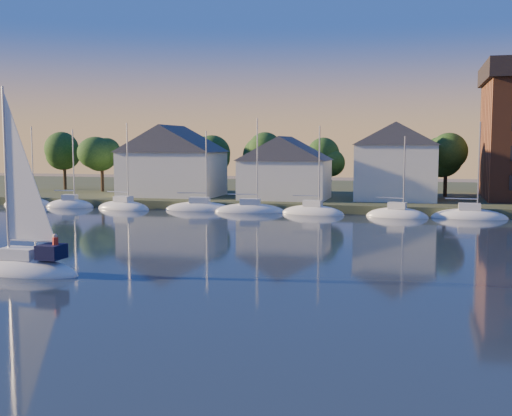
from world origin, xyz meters
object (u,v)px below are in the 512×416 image
(clubhouse_west, at_px, (172,160))
(hero_sailboat, at_px, (22,265))
(clubhouse_centre, at_px, (285,167))
(clubhouse_east, at_px, (397,161))

(clubhouse_west, xyz_separation_m, hero_sailboat, (8.88, -47.33, -5.38))
(clubhouse_west, distance_m, hero_sailboat, 48.46)
(clubhouse_west, height_order, hero_sailboat, hero_sailboat)
(clubhouse_centre, bearing_deg, clubhouse_east, 8.13)
(clubhouse_centre, height_order, hero_sailboat, hero_sailboat)
(clubhouse_centre, height_order, clubhouse_east, clubhouse_east)
(clubhouse_centre, bearing_deg, hero_sailboat, -98.74)
(clubhouse_east, xyz_separation_m, hero_sailboat, (-21.12, -48.33, -5.45))
(clubhouse_centre, xyz_separation_m, hero_sailboat, (-7.12, -46.33, -4.58))
(clubhouse_west, height_order, clubhouse_east, clubhouse_east)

